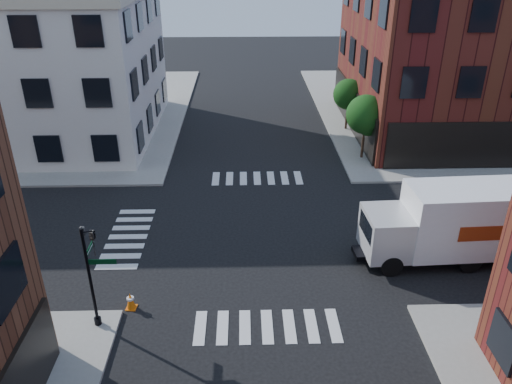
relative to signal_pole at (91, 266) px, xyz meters
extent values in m
plane|color=black|center=(6.72, 6.68, -2.86)|extent=(120.00, 120.00, 0.00)
cube|color=gray|center=(27.72, 27.68, -2.78)|extent=(30.00, 30.00, 0.15)
cube|color=gray|center=(-14.28, 27.68, -2.78)|extent=(30.00, 30.00, 0.15)
cube|color=silver|center=(-12.28, 22.68, 2.64)|extent=(22.00, 16.00, 11.00)
cylinder|color=black|center=(14.22, 16.68, -1.97)|extent=(0.18, 0.18, 1.47)
cylinder|color=black|center=(14.22, 16.68, -1.24)|extent=(0.12, 0.12, 1.47)
sphere|color=#11360E|center=(14.22, 16.68, 0.44)|extent=(2.69, 2.69, 2.69)
sphere|color=#11360E|center=(14.47, 16.58, -0.10)|extent=(1.85, 1.85, 1.85)
cylinder|color=black|center=(14.22, 22.68, -2.04)|extent=(0.18, 0.18, 1.33)
cylinder|color=black|center=(14.22, 22.68, -1.38)|extent=(0.12, 0.12, 1.33)
sphere|color=#11360E|center=(14.22, 22.68, 0.14)|extent=(2.43, 2.43, 2.43)
sphere|color=#11360E|center=(14.47, 22.58, -0.35)|extent=(1.67, 1.67, 1.67)
cylinder|color=black|center=(-0.08, -0.12, -0.56)|extent=(0.12, 0.12, 4.60)
cylinder|color=black|center=(-0.08, -0.12, -2.56)|extent=(0.28, 0.28, 0.30)
cube|color=#053819|center=(0.47, -0.12, 0.29)|extent=(1.10, 0.03, 0.22)
cube|color=#053819|center=(-0.08, 0.43, 0.54)|extent=(0.03, 1.10, 0.22)
imported|color=black|center=(0.27, -0.02, 1.04)|extent=(0.22, 0.18, 1.10)
imported|color=black|center=(-0.18, 0.23, 1.04)|extent=(0.18, 0.22, 1.10)
cube|color=white|center=(16.51, 4.31, -0.66)|extent=(6.18, 2.91, 3.24)
cube|color=#942C0D|center=(16.58, 2.99, -0.66)|extent=(2.30, 0.15, 0.73)
cube|color=#942C0D|center=(16.45, 5.64, -0.66)|extent=(2.30, 0.15, 0.73)
cube|color=silver|center=(12.55, 4.12, -1.24)|extent=(2.21, 2.61, 2.09)
cube|color=black|center=(11.56, 4.07, -0.87)|extent=(0.20, 1.99, 0.94)
cube|color=black|center=(15.26, 4.25, -2.34)|extent=(8.40, 1.46, 0.26)
cylinder|color=black|center=(12.60, 3.02, -2.34)|extent=(1.06, 0.42, 1.04)
cylinder|color=black|center=(12.50, 5.21, -2.34)|extent=(1.06, 0.42, 1.04)
cylinder|color=black|center=(16.36, 3.21, -2.34)|extent=(1.06, 0.42, 1.04)
cylinder|color=black|center=(16.25, 5.40, -2.34)|extent=(1.06, 0.42, 1.04)
cylinder|color=black|center=(18.75, 5.52, -2.34)|extent=(1.06, 0.42, 1.04)
cube|color=orange|center=(1.02, 0.98, -2.83)|extent=(0.47, 0.47, 0.05)
cone|color=orange|center=(1.02, 0.98, -2.46)|extent=(0.45, 0.45, 0.79)
cylinder|color=white|center=(1.02, 0.98, -2.35)|extent=(0.31, 0.31, 0.09)
camera|label=1|loc=(5.85, -15.77, 11.11)|focal=35.00mm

